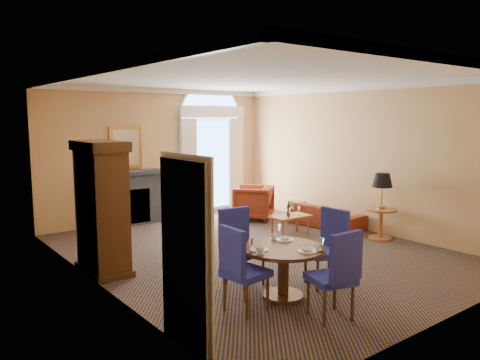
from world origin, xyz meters
TOP-DOWN VIEW (x-y plane):
  - ground at (0.00, 0.00)m, footprint 7.50×7.50m
  - room_envelope at (-0.03, 0.67)m, footprint 6.04×7.52m
  - armoire at (-2.72, 0.59)m, footprint 0.61×1.09m
  - dining_table at (-1.16, -2.00)m, footprint 1.16×1.16m
  - dining_chair_north at (-1.27, -1.14)m, footprint 0.56×0.58m
  - dining_chair_south at (-1.14, -2.94)m, footprint 0.63×0.63m
  - dining_chair_east at (-0.24, -2.00)m, footprint 0.65×0.65m
  - dining_chair_west at (-1.96, -2.04)m, footprint 0.57×0.57m
  - sofa at (2.55, 0.56)m, footprint 0.86×1.82m
  - armchair at (1.75, 2.23)m, footprint 1.27×1.27m
  - coffee_table at (1.33, 0.47)m, footprint 0.87×0.51m
  - side_table at (2.60, -0.88)m, footprint 0.64×0.64m

SIDE VIEW (x-z plane):
  - ground at x=0.00m, z-range 0.00..0.00m
  - sofa at x=2.55m, z-range 0.00..0.51m
  - coffee_table at x=1.33m, z-range 0.03..0.79m
  - armchair at x=1.75m, z-range 0.00..0.83m
  - dining_table at x=-1.16m, z-range 0.07..1.00m
  - dining_chair_north at x=-1.27m, z-range 0.08..1.22m
  - dining_chair_south at x=-1.14m, z-range 0.08..1.22m
  - dining_chair_east at x=-0.24m, z-range 0.08..1.22m
  - dining_chair_west at x=-1.96m, z-range 0.08..1.22m
  - side_table at x=2.60m, z-range 0.20..1.54m
  - armoire at x=-2.72m, z-range -0.04..2.09m
  - room_envelope at x=-0.03m, z-range 0.78..4.23m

